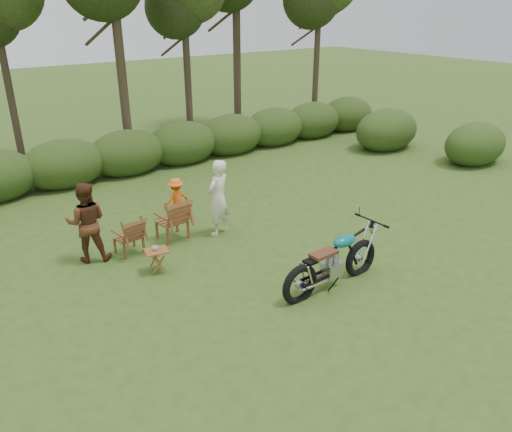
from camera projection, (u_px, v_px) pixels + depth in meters
ground at (319, 292)px, 9.56m from camera, size 80.00×80.00×0.00m
tree_line at (122, 47)px, 15.51m from camera, size 22.52×11.62×8.14m
motorcycle at (330, 286)px, 9.76m from camera, size 2.34×0.94×1.33m
lawn_chair_right at (173, 238)px, 11.72m from camera, size 0.77×0.77×1.03m
lawn_chair_left at (130, 253)px, 11.04m from camera, size 0.68×0.68×0.87m
side_table at (157, 261)px, 10.18m from camera, size 0.55×0.49×0.49m
cup at (155, 248)px, 10.08m from camera, size 0.15×0.15×0.09m
adult_a at (219, 233)px, 11.96m from camera, size 0.78×0.65×1.83m
adult_b at (92, 259)px, 10.76m from camera, size 1.05×0.95×1.75m
child at (178, 219)px, 12.73m from camera, size 0.72×0.43×1.10m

